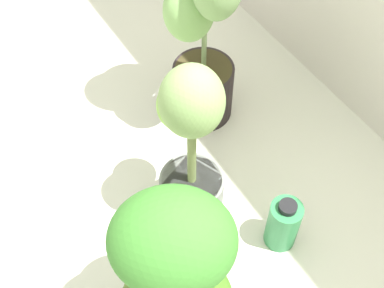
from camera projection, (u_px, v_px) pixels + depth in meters
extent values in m
plane|color=silver|center=(158.00, 220.00, 1.70)|extent=(8.00, 8.00, 0.00)
cylinder|color=gray|center=(192.00, 193.00, 1.67)|extent=(0.20, 0.20, 0.16)
cylinder|color=#473125|center=(192.00, 181.00, 1.61)|extent=(0.18, 0.18, 0.02)
cylinder|color=olive|center=(192.00, 139.00, 1.44)|extent=(0.03, 0.03, 0.40)
ellipsoid|color=#83A55D|center=(192.00, 102.00, 1.32)|extent=(0.23, 0.23, 0.21)
ellipsoid|color=#85BA4C|center=(181.00, 105.00, 1.45)|extent=(0.19, 0.19, 0.16)
cylinder|color=#292022|center=(203.00, 90.00, 1.89)|extent=(0.22, 0.22, 0.22)
cylinder|color=#3D361D|center=(204.00, 70.00, 1.81)|extent=(0.20, 0.20, 0.02)
ellipsoid|color=#81B061|center=(189.00, 11.00, 1.55)|extent=(0.22, 0.22, 0.20)
cylinder|color=#648147|center=(175.00, 273.00, 1.18)|extent=(0.02, 0.02, 0.42)
ellipsoid|color=#3A7D2C|center=(172.00, 241.00, 1.05)|extent=(0.34, 0.35, 0.21)
ellipsoid|color=#476F35|center=(168.00, 235.00, 1.18)|extent=(0.29, 0.29, 0.19)
cylinder|color=#2E8248|center=(283.00, 224.00, 1.59)|extent=(0.10, 0.10, 0.19)
cylinder|color=black|center=(288.00, 207.00, 1.50)|extent=(0.05, 0.05, 0.02)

